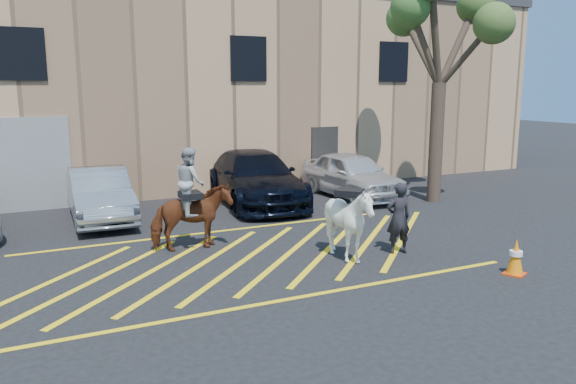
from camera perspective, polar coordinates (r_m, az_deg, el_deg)
name	(u,v)px	position (r m, az deg, el deg)	size (l,w,h in m)	color
ground	(241,255)	(12.58, -4.77, -6.44)	(90.00, 90.00, 0.00)	black
car_silver_sedan	(100,194)	(16.51, -18.59, -0.24)	(1.53, 4.37, 1.44)	#8D929A
car_blue_suv	(255,178)	(17.90, -3.36, 1.46)	(2.29, 5.64, 1.64)	black
car_white_suv	(352,175)	(19.00, 6.50, 1.76)	(1.79, 4.44, 1.51)	silver
handler	(398,218)	(12.75, 11.15, -2.62)	(0.59, 0.39, 1.62)	black
warehouse	(132,87)	(23.62, -15.55, 10.26)	(32.42, 10.20, 7.30)	tan
hatching_zone	(246,259)	(12.32, -4.27, -6.79)	(12.60, 5.12, 0.01)	yellow
mounted_bay	(191,209)	(12.91, -9.84, -1.73)	(1.81, 0.86, 2.37)	brown
saddled_white	(349,222)	(12.06, 6.20, -3.08)	(2.02, 2.03, 1.67)	white
traffic_cone	(516,257)	(12.11, 22.13, -6.12)	(0.50, 0.50, 0.73)	#E53909
tree	(442,20)	(18.61, 15.36, 16.52)	(3.99, 4.37, 7.31)	#48362C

